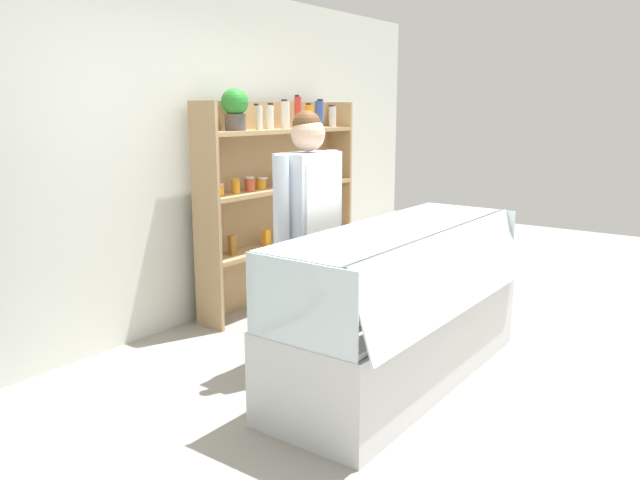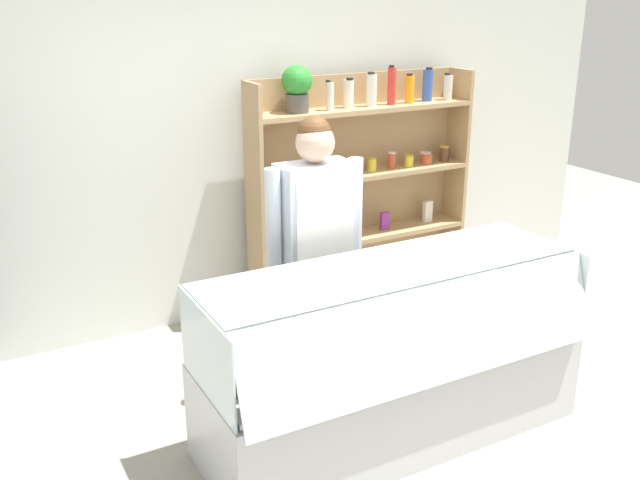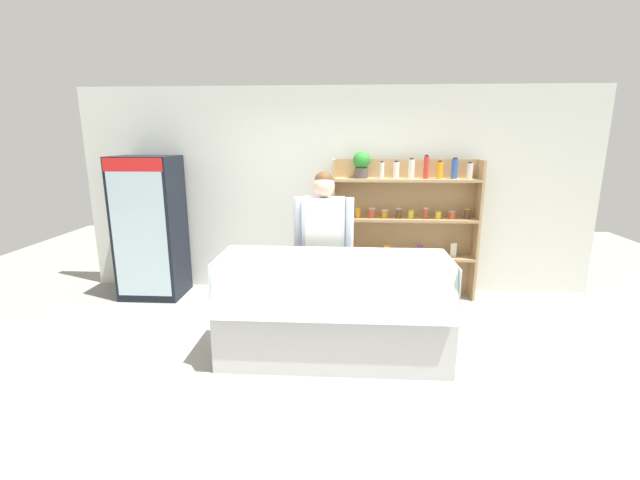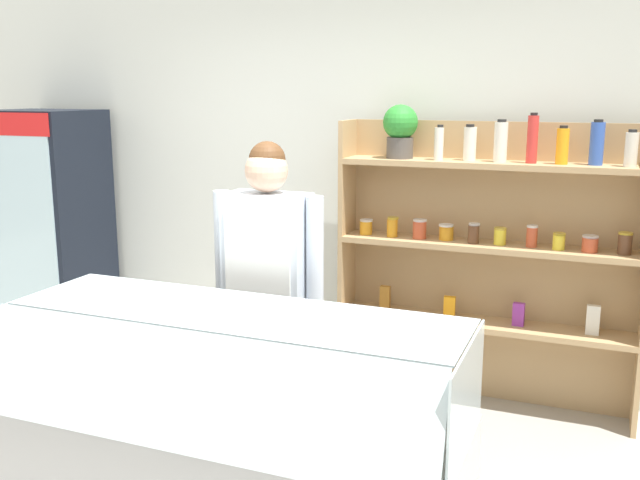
# 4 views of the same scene
# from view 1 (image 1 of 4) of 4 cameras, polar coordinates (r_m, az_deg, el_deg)

# --- Properties ---
(ground_plane) EXTENTS (12.00, 12.00, 0.00)m
(ground_plane) POSITION_cam_1_polar(r_m,az_deg,el_deg) (4.17, 7.71, -12.73)
(ground_plane) COLOR gray
(back_wall) EXTENTS (6.80, 0.10, 2.70)m
(back_wall) POSITION_cam_1_polar(r_m,az_deg,el_deg) (5.10, -12.76, 7.36)
(back_wall) COLOR silver
(back_wall) RESTS_ON ground
(shelving_unit) EXTENTS (1.85, 0.29, 1.89)m
(shelving_unit) POSITION_cam_1_polar(r_m,az_deg,el_deg) (5.56, -4.17, 4.80)
(shelving_unit) COLOR tan
(shelving_unit) RESTS_ON ground
(deli_display_case) EXTENTS (2.13, 0.80, 1.01)m
(deli_display_case) POSITION_cam_1_polar(r_m,az_deg,el_deg) (4.10, 7.33, -8.44)
(deli_display_case) COLOR silver
(deli_display_case) RESTS_ON ground
(shop_clerk) EXTENTS (0.63, 0.25, 1.72)m
(shop_clerk) POSITION_cam_1_polar(r_m,az_deg,el_deg) (4.15, -1.02, 2.14)
(shop_clerk) COLOR #4C4233
(shop_clerk) RESTS_ON ground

